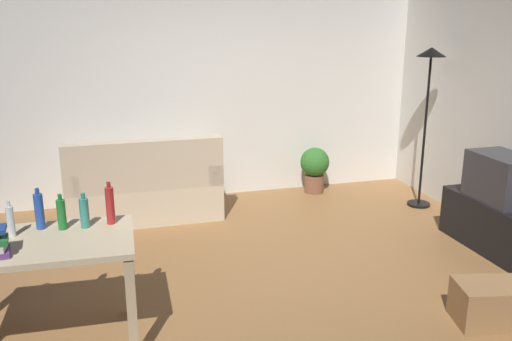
# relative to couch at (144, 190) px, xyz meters

# --- Properties ---
(ground_plane) EXTENTS (5.20, 4.40, 0.02)m
(ground_plane) POSITION_rel_couch_xyz_m (0.86, -1.59, -0.32)
(ground_plane) COLOR olive
(wall_rear) EXTENTS (5.20, 0.10, 2.70)m
(wall_rear) POSITION_rel_couch_xyz_m (0.86, 0.61, 1.04)
(wall_rear) COLOR silver
(wall_rear) RESTS_ON ground_plane
(couch) EXTENTS (1.62, 0.84, 0.92)m
(couch) POSITION_rel_couch_xyz_m (0.00, 0.00, 0.00)
(couch) COLOR beige
(couch) RESTS_ON ground_plane
(tv_stand) EXTENTS (0.44, 1.10, 0.48)m
(tv_stand) POSITION_rel_couch_xyz_m (3.11, -1.78, -0.07)
(tv_stand) COLOR black
(tv_stand) RESTS_ON ground_plane
(tv) EXTENTS (0.41, 0.60, 0.44)m
(tv) POSITION_rel_couch_xyz_m (3.11, -1.78, 0.39)
(tv) COLOR #2D2D33
(tv) RESTS_ON tv_stand
(torchiere_lamp) EXTENTS (0.32, 0.32, 1.81)m
(torchiere_lamp) POSITION_rel_couch_xyz_m (3.11, -0.49, 1.10)
(torchiere_lamp) COLOR black
(torchiere_lamp) RESTS_ON ground_plane
(desk) EXTENTS (1.23, 0.75, 0.76)m
(desk) POSITION_rel_couch_xyz_m (-0.84, -2.32, 0.34)
(desk) COLOR #C6B28E
(desk) RESTS_ON ground_plane
(potted_plant) EXTENTS (0.36, 0.36, 0.57)m
(potted_plant) POSITION_rel_couch_xyz_m (2.11, 0.31, 0.02)
(potted_plant) COLOR brown
(potted_plant) RESTS_ON ground_plane
(storage_box) EXTENTS (0.54, 0.44, 0.30)m
(storage_box) POSITION_rel_couch_xyz_m (2.19, -2.87, -0.16)
(storage_box) COLOR olive
(storage_box) RESTS_ON ground_plane
(bottle_clear) EXTENTS (0.05, 0.05, 0.24)m
(bottle_clear) POSITION_rel_couch_xyz_m (-0.99, -2.20, 0.56)
(bottle_clear) COLOR silver
(bottle_clear) RESTS_ON desk
(bottle_blue) EXTENTS (0.06, 0.06, 0.28)m
(bottle_blue) POSITION_rel_couch_xyz_m (-0.83, -2.11, 0.58)
(bottle_blue) COLOR #2347A3
(bottle_blue) RESTS_ON desk
(bottle_green) EXTENTS (0.06, 0.06, 0.24)m
(bottle_green) POSITION_rel_couch_xyz_m (-0.69, -2.16, 0.56)
(bottle_green) COLOR #1E722D
(bottle_green) RESTS_ON desk
(bottle_tall) EXTENTS (0.06, 0.06, 0.24)m
(bottle_tall) POSITION_rel_couch_xyz_m (-0.54, -2.16, 0.56)
(bottle_tall) COLOR teal
(bottle_tall) RESTS_ON desk
(bottle_red) EXTENTS (0.06, 0.06, 0.30)m
(bottle_red) POSITION_rel_couch_xyz_m (-0.37, -2.14, 0.59)
(bottle_red) COLOR #AD2323
(bottle_red) RESTS_ON desk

